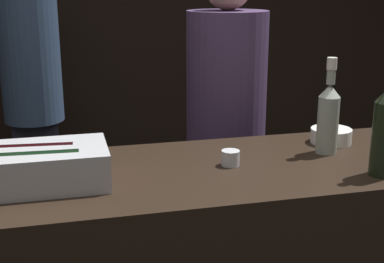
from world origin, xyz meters
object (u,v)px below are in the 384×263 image
(person_blond_tee, at_px, (33,91))
(bowl_white, at_px, (331,135))
(ice_bin_with_bottles, at_px, (37,165))
(candle_votive, at_px, (230,158))
(person_in_hoodie, at_px, (226,128))
(white_wine_bottle, at_px, (328,115))

(person_blond_tee, bearing_deg, bowl_white, 126.39)
(person_blond_tee, bearing_deg, ice_bin_with_bottles, 89.77)
(candle_votive, relative_size, person_in_hoodie, 0.04)
(person_in_hoodie, bearing_deg, white_wine_bottle, 133.50)
(ice_bin_with_bottles, xyz_separation_m, bowl_white, (1.09, 0.19, -0.03))
(bowl_white, height_order, person_blond_tee, person_blond_tee)
(white_wine_bottle, relative_size, person_in_hoodie, 0.20)
(white_wine_bottle, relative_size, person_blond_tee, 0.20)
(bowl_white, relative_size, person_in_hoodie, 0.09)
(ice_bin_with_bottles, relative_size, bowl_white, 2.66)
(bowl_white, relative_size, person_blond_tee, 0.09)
(candle_votive, xyz_separation_m, person_in_hoodie, (0.20, 0.68, -0.09))
(white_wine_bottle, bearing_deg, person_in_hoodie, 105.96)
(candle_votive, bearing_deg, bowl_white, 18.94)
(person_in_hoodie, distance_m, person_blond_tee, 1.27)
(candle_votive, height_order, person_in_hoodie, person_in_hoodie)
(ice_bin_with_bottles, distance_m, bowl_white, 1.10)
(white_wine_bottle, bearing_deg, ice_bin_with_bottles, -175.57)
(person_in_hoodie, relative_size, person_blond_tee, 0.96)
(ice_bin_with_bottles, height_order, white_wine_bottle, white_wine_bottle)
(bowl_white, relative_size, candle_votive, 2.52)
(bowl_white, bearing_deg, white_wine_bottle, -125.62)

